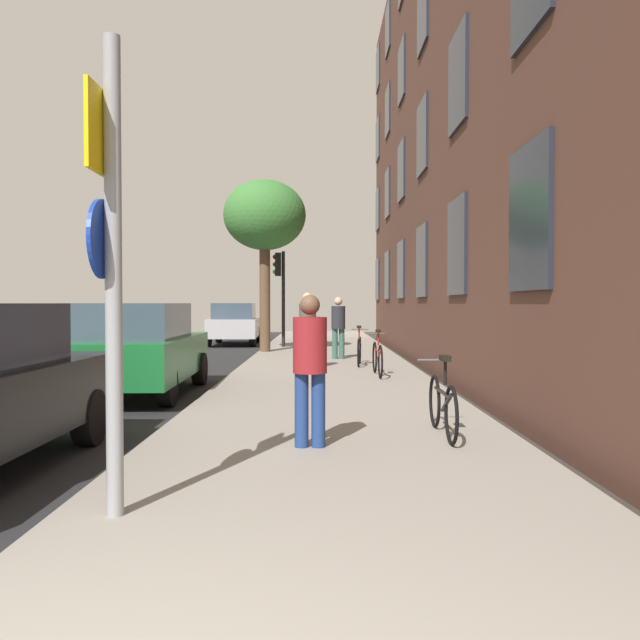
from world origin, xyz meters
The scene contains 15 objects.
ground_plane centered at (-2.40, 15.00, 0.00)m, with size 41.80×41.80×0.00m, color #332D28.
road_asphalt centered at (-4.50, 15.00, 0.01)m, with size 7.00×38.00×0.01m, color #232326.
sidewalk centered at (1.10, 15.00, 0.06)m, with size 4.20×38.00×0.12m, color gray.
building_facade centered at (3.69, 14.50, 6.54)m, with size 0.56×27.00×13.04m.
sign_post centered at (-0.55, 2.95, 2.01)m, with size 0.16×0.60×3.39m.
traffic_light centered at (-0.44, 21.29, 2.39)m, with size 0.43×0.24×3.30m.
tree_near centered at (-0.78, 18.98, 4.30)m, with size 2.56×2.56×5.34m.
bicycle_0 centered at (2.33, 5.78, 0.48)m, with size 0.42×1.66×0.93m.
bicycle_1 centered at (2.13, 12.05, 0.50)m, with size 0.42×1.78×0.97m.
bicycle_2 centered at (1.89, 14.43, 0.50)m, with size 0.42×1.64×0.97m.
pedestrian_0 centered at (0.83, 5.20, 1.03)m, with size 0.44×0.44×1.60m.
pedestrian_1 centered at (0.65, 13.54, 1.12)m, with size 0.50×0.50×1.76m.
pedestrian_2 centered at (1.43, 16.25, 1.08)m, with size 0.48×0.48×1.67m.
car_1 centered at (-2.24, 9.94, 0.84)m, with size 1.85×4.41×1.62m.
car_2 centered at (-2.40, 24.18, 0.84)m, with size 1.99×4.23×1.62m.
Camera 1 is at (0.94, -1.75, 1.63)m, focal length 37.35 mm.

